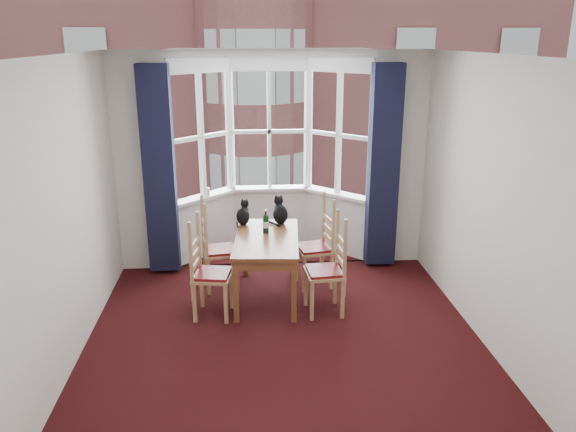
{
  "coord_description": "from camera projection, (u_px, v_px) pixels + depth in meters",
  "views": [
    {
      "loc": [
        -0.37,
        -4.85,
        2.95
      ],
      "look_at": [
        0.11,
        1.05,
        1.05
      ],
      "focal_mm": 35.0,
      "sensor_mm": 36.0,
      "label": 1
    }
  ],
  "objects": [
    {
      "name": "curtain_right",
      "position": [
        383.0,
        167.0,
        7.2
      ],
      "size": [
        0.38,
        0.22,
        2.6
      ],
      "primitive_type": "cube",
      "color": "#161833",
      "rests_on": "floor"
    },
    {
      "name": "floor",
      "position": [
        286.0,
        350.0,
        5.54
      ],
      "size": [
        4.5,
        4.5,
        0.0
      ],
      "primitive_type": "plane",
      "color": "black",
      "rests_on": "ground"
    },
    {
      "name": "chair_left_near",
      "position": [
        204.0,
        275.0,
        6.1
      ],
      "size": [
        0.46,
        0.48,
        0.92
      ],
      "color": "tan",
      "rests_on": "floor"
    },
    {
      "name": "curtain_left",
      "position": [
        159.0,
        171.0,
        6.98
      ],
      "size": [
        0.38,
        0.22,
        2.6
      ],
      "primitive_type": "cube",
      "color": "#161833",
      "rests_on": "floor"
    },
    {
      "name": "bay_window",
      "position": [
        270.0,
        154.0,
        7.72
      ],
      "size": [
        2.76,
        0.94,
        2.8
      ],
      "color": "white",
      "rests_on": "floor"
    },
    {
      "name": "wall_near",
      "position": [
        318.0,
        343.0,
        2.97
      ],
      "size": [
        4.0,
        0.0,
        4.0
      ],
      "primitive_type": "plane",
      "rotation": [
        -1.57,
        0.0,
        0.0
      ],
      "color": "silver",
      "rests_on": "floor"
    },
    {
      "name": "wall_back_pier_left",
      "position": [
        143.0,
        164.0,
        7.12
      ],
      "size": [
        0.7,
        0.12,
        2.8
      ],
      "primitive_type": "cube",
      "color": "silver",
      "rests_on": "floor"
    },
    {
      "name": "chair_left_far",
      "position": [
        213.0,
        252.0,
        6.76
      ],
      "size": [
        0.46,
        0.48,
        0.92
      ],
      "color": "tan",
      "rests_on": "floor"
    },
    {
      "name": "wall_left",
      "position": [
        60.0,
        220.0,
        4.96
      ],
      "size": [
        0.0,
        4.5,
        4.5
      ],
      "primitive_type": "plane",
      "rotation": [
        1.57,
        0.0,
        1.57
      ],
      "color": "silver",
      "rests_on": "floor"
    },
    {
      "name": "cat_right",
      "position": [
        280.0,
        213.0,
        6.89
      ],
      "size": [
        0.23,
        0.29,
        0.36
      ],
      "color": "black",
      "rests_on": "dining_table"
    },
    {
      "name": "chair_right_far",
      "position": [
        321.0,
        248.0,
        6.87
      ],
      "size": [
        0.47,
        0.49,
        0.92
      ],
      "color": "tan",
      "rests_on": "floor"
    },
    {
      "name": "street",
      "position": [
        249.0,
        175.0,
        37.98
      ],
      "size": [
        80.0,
        80.0,
        0.0
      ],
      "primitive_type": "plane",
      "color": "#333335",
      "rests_on": "ground"
    },
    {
      "name": "tenement_building",
      "position": [
        253.0,
        80.0,
        18.34
      ],
      "size": [
        18.4,
        7.8,
        15.2
      ],
      "color": "#9F5752",
      "rests_on": "street"
    },
    {
      "name": "cat_left",
      "position": [
        243.0,
        215.0,
        6.86
      ],
      "size": [
        0.23,
        0.26,
        0.32
      ],
      "color": "black",
      "rests_on": "dining_table"
    },
    {
      "name": "ceiling",
      "position": [
        285.0,
        55.0,
        4.68
      ],
      "size": [
        4.5,
        4.5,
        0.0
      ],
      "primitive_type": "plane",
      "rotation": [
        3.14,
        0.0,
        0.0
      ],
      "color": "white",
      "rests_on": "floor"
    },
    {
      "name": "dining_table",
      "position": [
        267.0,
        245.0,
        6.48
      ],
      "size": [
        0.82,
        1.39,
        0.75
      ],
      "color": "brown",
      "rests_on": "floor"
    },
    {
      "name": "candle_tall",
      "position": [
        208.0,
        192.0,
        7.65
      ],
      "size": [
        0.06,
        0.06,
        0.11
      ],
      "primitive_type": "cylinder",
      "color": "white",
      "rests_on": "bay_window"
    },
    {
      "name": "wall_back_pier_right",
      "position": [
        398.0,
        160.0,
        7.37
      ],
      "size": [
        0.7,
        0.12,
        2.8
      ],
      "primitive_type": "cube",
      "color": "silver",
      "rests_on": "floor"
    },
    {
      "name": "chair_right_near",
      "position": [
        332.0,
        272.0,
        6.18
      ],
      "size": [
        0.43,
        0.45,
        0.92
      ],
      "color": "tan",
      "rests_on": "floor"
    },
    {
      "name": "wine_bottle",
      "position": [
        266.0,
        223.0,
        6.55
      ],
      "size": [
        0.07,
        0.07,
        0.28
      ],
      "color": "black",
      "rests_on": "dining_table"
    },
    {
      "name": "wall_right",
      "position": [
        498.0,
        210.0,
        5.26
      ],
      "size": [
        0.0,
        4.5,
        4.5
      ],
      "primitive_type": "plane",
      "rotation": [
        1.57,
        0.0,
        -1.57
      ],
      "color": "silver",
      "rests_on": "floor"
    }
  ]
}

